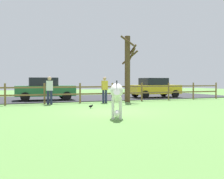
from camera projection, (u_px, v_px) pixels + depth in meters
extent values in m
plane|color=#5B8C42|center=(111.00, 111.00, 12.33)|extent=(60.00, 60.00, 0.00)
cube|color=#2D2D33|center=(66.00, 98.00, 20.93)|extent=(28.00, 7.40, 0.05)
cylinder|color=brown|center=(5.00, 94.00, 15.25)|extent=(0.11, 0.11, 1.25)
cylinder|color=brown|center=(45.00, 94.00, 16.07)|extent=(0.11, 0.11, 1.25)
cylinder|color=brown|center=(80.00, 93.00, 16.90)|extent=(0.11, 0.11, 1.25)
cylinder|color=brown|center=(112.00, 92.00, 17.73)|extent=(0.11, 0.11, 1.25)
cylinder|color=brown|center=(142.00, 92.00, 18.56)|extent=(0.11, 0.11, 1.25)
cylinder|color=brown|center=(169.00, 91.00, 19.39)|extent=(0.11, 0.11, 1.25)
cylinder|color=brown|center=(193.00, 91.00, 20.22)|extent=(0.11, 0.11, 1.25)
cylinder|color=brown|center=(216.00, 91.00, 21.05)|extent=(0.11, 0.11, 1.25)
cube|color=brown|center=(80.00, 94.00, 16.91)|extent=(21.87, 0.06, 0.09)
cube|color=brown|center=(80.00, 87.00, 16.89)|extent=(21.87, 0.06, 0.09)
cylinder|color=#513A23|center=(127.00, 69.00, 17.88)|extent=(0.36, 0.36, 4.34)
cylinder|color=#513A23|center=(127.00, 41.00, 17.40)|extent=(0.88, 0.52, 0.73)
cylinder|color=#513A23|center=(132.00, 55.00, 18.04)|extent=(0.28, 0.79, 0.94)
cylinder|color=#513A23|center=(130.00, 57.00, 18.35)|extent=(0.92, 0.89, 0.96)
cylinder|color=#513A23|center=(132.00, 51.00, 18.09)|extent=(0.38, 0.87, 0.81)
ellipsoid|color=white|center=(117.00, 91.00, 10.23)|extent=(0.92, 1.33, 0.56)
cylinder|color=white|center=(121.00, 109.00, 9.86)|extent=(0.11, 0.11, 0.78)
cylinder|color=white|center=(113.00, 109.00, 9.86)|extent=(0.11, 0.11, 0.78)
cylinder|color=white|center=(120.00, 106.00, 10.66)|extent=(0.11, 0.11, 0.78)
cylinder|color=white|center=(113.00, 106.00, 10.66)|extent=(0.11, 0.11, 0.78)
cylinder|color=white|center=(117.00, 96.00, 9.71)|extent=(0.45, 0.64, 0.51)
ellipsoid|color=white|center=(117.00, 113.00, 9.31)|extent=(0.35, 0.48, 0.24)
cube|color=black|center=(117.00, 82.00, 9.97)|extent=(0.25, 0.53, 0.12)
cylinder|color=black|center=(117.00, 94.00, 10.91)|extent=(0.12, 0.20, 0.54)
cylinder|color=black|center=(90.00, 108.00, 13.53)|extent=(0.01, 0.01, 0.06)
cylinder|color=black|center=(91.00, 108.00, 13.50)|extent=(0.01, 0.01, 0.06)
ellipsoid|color=black|center=(91.00, 106.00, 13.51)|extent=(0.18, 0.10, 0.12)
sphere|color=black|center=(92.00, 105.00, 13.54)|extent=(0.07, 0.07, 0.07)
cube|color=#236B38|center=(45.00, 91.00, 18.69)|extent=(4.09, 1.93, 0.70)
cube|color=black|center=(43.00, 82.00, 18.62)|extent=(1.99, 1.67, 0.56)
cylinder|color=black|center=(63.00, 95.00, 19.94)|extent=(0.61, 0.21, 0.60)
cylinder|color=black|center=(67.00, 96.00, 18.33)|extent=(0.61, 0.21, 0.60)
cylinder|color=black|center=(25.00, 96.00, 19.06)|extent=(0.61, 0.21, 0.60)
cylinder|color=black|center=(25.00, 97.00, 17.46)|extent=(0.61, 0.21, 0.60)
cube|color=yellow|center=(155.00, 89.00, 21.71)|extent=(4.02, 1.76, 0.70)
cube|color=black|center=(153.00, 81.00, 21.63)|extent=(1.92, 1.59, 0.56)
cylinder|color=black|center=(164.00, 93.00, 23.00)|extent=(0.60, 0.19, 0.60)
cylinder|color=black|center=(175.00, 94.00, 21.42)|extent=(0.60, 0.19, 0.60)
cylinder|color=black|center=(135.00, 93.00, 22.02)|extent=(0.60, 0.19, 0.60)
cylinder|color=black|center=(145.00, 94.00, 20.43)|extent=(0.60, 0.19, 0.60)
cylinder|color=#232847|center=(103.00, 96.00, 16.96)|extent=(0.14, 0.14, 0.82)
cylinder|color=#232847|center=(106.00, 96.00, 17.03)|extent=(0.14, 0.14, 0.82)
cube|color=gold|center=(105.00, 85.00, 16.97)|extent=(0.36, 0.22, 0.58)
sphere|color=tan|center=(105.00, 79.00, 16.96)|extent=(0.22, 0.22, 0.22)
cylinder|color=#232847|center=(48.00, 98.00, 15.76)|extent=(0.14, 0.14, 0.82)
cylinder|color=#232847|center=(51.00, 98.00, 15.78)|extent=(0.14, 0.14, 0.82)
cube|color=silver|center=(50.00, 86.00, 15.75)|extent=(0.41, 0.31, 0.58)
sphere|color=tan|center=(50.00, 78.00, 15.73)|extent=(0.22, 0.22, 0.22)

